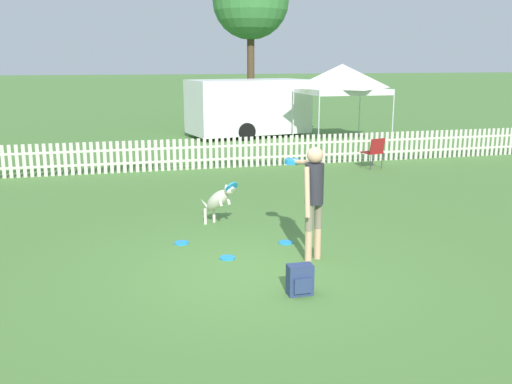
% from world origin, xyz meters
% --- Properties ---
extents(ground_plane, '(240.00, 240.00, 0.00)m').
position_xyz_m(ground_plane, '(0.00, 0.00, 0.00)').
color(ground_plane, '#4C7A38').
extents(handler_person, '(0.41, 1.14, 1.75)m').
position_xyz_m(handler_person, '(1.02, 0.31, 1.11)').
color(handler_person, tan).
rests_on(handler_person, ground_plane).
extents(leaping_dog, '(0.61, 1.01, 0.91)m').
position_xyz_m(leaping_dog, '(-0.02, 2.39, 0.51)').
color(leaping_dog, beige).
rests_on(leaping_dog, ground_plane).
extents(frisbee_near_handler, '(0.24, 0.24, 0.02)m').
position_xyz_m(frisbee_near_handler, '(0.87, 1.14, 0.01)').
color(frisbee_near_handler, '#1E8CD8').
rests_on(frisbee_near_handler, ground_plane).
extents(frisbee_near_dog, '(0.24, 0.24, 0.02)m').
position_xyz_m(frisbee_near_dog, '(-0.83, 1.56, 0.01)').
color(frisbee_near_dog, '#1E8CD8').
rests_on(frisbee_near_dog, ground_plane).
extents(frisbee_midfield, '(0.24, 0.24, 0.02)m').
position_xyz_m(frisbee_midfield, '(-0.23, 0.64, 0.01)').
color(frisbee_midfield, '#1E8CD8').
rests_on(frisbee_midfield, ground_plane).
extents(backpack_on_grass, '(0.33, 0.23, 0.41)m').
position_xyz_m(backpack_on_grass, '(0.40, -0.96, 0.20)').
color(backpack_on_grass, navy).
rests_on(backpack_on_grass, ground_plane).
extents(picket_fence, '(23.66, 0.04, 0.87)m').
position_xyz_m(picket_fence, '(0.00, 8.14, 0.44)').
color(picket_fence, beige).
rests_on(picket_fence, ground_plane).
extents(folding_chair_blue_left, '(0.58, 0.59, 0.87)m').
position_xyz_m(folding_chair_blue_left, '(5.32, 6.98, 0.52)').
color(folding_chair_blue_left, '#333338').
rests_on(folding_chair_blue_left, ground_plane).
extents(canopy_tent_secondary, '(2.83, 2.83, 2.87)m').
position_xyz_m(canopy_tent_secondary, '(6.49, 12.21, 2.34)').
color(canopy_tent_secondary, silver).
rests_on(canopy_tent_secondary, ground_plane).
extents(equipment_trailer, '(5.55, 3.12, 2.25)m').
position_xyz_m(equipment_trailer, '(3.56, 14.75, 1.19)').
color(equipment_trailer, white).
rests_on(equipment_trailer, ground_plane).
extents(tree_left_grove, '(3.63, 3.63, 7.59)m').
position_xyz_m(tree_left_grove, '(4.97, 19.92, 5.73)').
color(tree_left_grove, '#4C3823').
rests_on(tree_left_grove, ground_plane).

